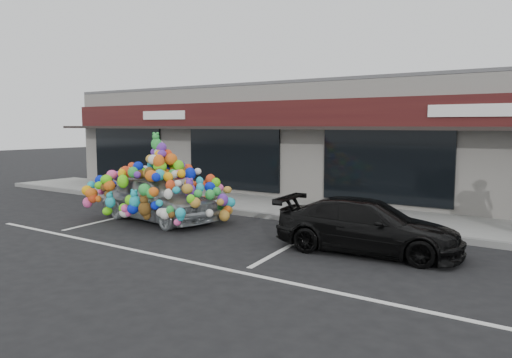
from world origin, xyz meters
The scene contains 9 objects.
ground centered at (0.00, 0.00, 0.00)m, with size 90.00×90.00×0.00m, color black.
shop_building centered at (0.00, 8.44, 2.16)m, with size 24.00×7.20×4.31m.
sidewalk centered at (0.00, 4.00, 0.07)m, with size 26.00×3.00×0.15m, color gray.
kerb centered at (0.00, 2.50, 0.07)m, with size 26.00×0.18×0.16m, color slate.
parking_stripe_left centered at (-3.20, 0.20, 0.00)m, with size 0.12×4.40×0.01m, color silver.
parking_stripe_mid centered at (2.80, 0.20, 0.00)m, with size 0.12×4.40×0.01m, color silver.
lane_line centered at (2.00, -2.30, 0.00)m, with size 14.00×0.12×0.01m, color silver.
toy_car centered at (-1.84, 0.44, 0.84)m, with size 2.89×4.46×2.47m.
black_sedan centered at (4.50, 0.46, 0.58)m, with size 3.97×1.62×1.15m, color black.
Camera 1 is at (8.57, -9.57, 2.75)m, focal length 35.00 mm.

